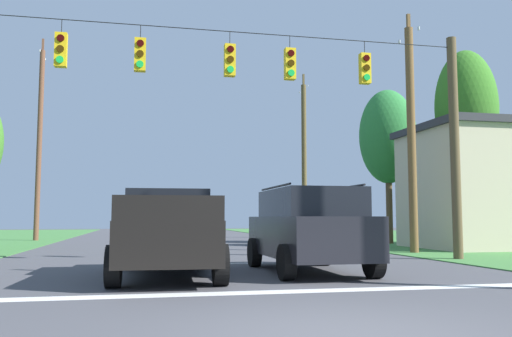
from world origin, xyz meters
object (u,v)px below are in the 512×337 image
at_px(distant_car_crossing_white, 342,227).
at_px(utility_pole_mid_right, 411,135).
at_px(overhead_signal_span, 225,120).
at_px(pickup_truck, 168,233).
at_px(utility_pole_far_left, 39,141).
at_px(utility_pole_far_right, 304,158).
at_px(tree_roadside_right, 388,137).
at_px(suv_black, 308,228).
at_px(tree_roadside_far_right, 466,109).

xyz_separation_m(distant_car_crossing_white, utility_pole_mid_right, (-1.40, -10.89, 3.60)).
bearing_deg(overhead_signal_span, pickup_truck, -120.98).
bearing_deg(utility_pole_far_left, utility_pole_mid_right, -41.98).
relative_size(pickup_truck, utility_pole_far_right, 0.51).
bearing_deg(pickup_truck, utility_pole_far_right, 65.14).
bearing_deg(tree_roadside_right, pickup_truck, -132.52).
xyz_separation_m(overhead_signal_span, distant_car_crossing_white, (8.92, 13.95, -3.32)).
bearing_deg(pickup_truck, overhead_signal_span, 59.02).
height_order(overhead_signal_span, suv_black, overhead_signal_span).
xyz_separation_m(overhead_signal_span, tree_roadside_right, (9.76, 9.66, 1.24)).
bearing_deg(distant_car_crossing_white, tree_roadside_far_right, -74.91).
bearing_deg(utility_pole_mid_right, overhead_signal_span, -157.87).
relative_size(utility_pole_far_right, tree_roadside_far_right, 1.25).
distance_m(suv_black, distant_car_crossing_white, 18.17).
xyz_separation_m(utility_pole_far_left, tree_roadside_far_right, (19.41, -11.94, 0.31)).
bearing_deg(utility_pole_far_left, overhead_signal_span, -64.62).
distance_m(pickup_truck, utility_pole_far_right, 23.22).
distance_m(tree_roadside_right, tree_roadside_far_right, 4.75).
xyz_separation_m(distant_car_crossing_white, utility_pole_far_left, (-17.05, 3.18, 4.88)).
xyz_separation_m(utility_pole_far_left, tree_roadside_right, (17.89, -7.48, -0.32)).
xyz_separation_m(pickup_truck, distant_car_crossing_white, (10.65, 16.83, -0.18)).
bearing_deg(tree_roadside_right, utility_pole_mid_right, -108.79).
bearing_deg(overhead_signal_span, tree_roadside_far_right, 24.74).
distance_m(overhead_signal_span, utility_pole_mid_right, 8.12).
height_order(distant_car_crossing_white, tree_roadside_far_right, tree_roadside_far_right).
height_order(overhead_signal_span, distant_car_crossing_white, overhead_signal_span).
bearing_deg(suv_black, utility_pole_mid_right, 44.36).
relative_size(distant_car_crossing_white, utility_pole_far_left, 0.38).
height_order(distant_car_crossing_white, utility_pole_far_left, utility_pole_far_left).
xyz_separation_m(overhead_signal_span, utility_pole_far_right, (7.88, 17.85, 1.01)).
xyz_separation_m(pickup_truck, tree_roadside_far_right, (13.01, 8.08, 5.01)).
bearing_deg(utility_pole_far_right, utility_pole_far_left, -177.42).
bearing_deg(pickup_truck, utility_pole_mid_right, 32.70).
bearing_deg(tree_roadside_far_right, utility_pole_far_right, 105.04).
bearing_deg(overhead_signal_span, tree_roadside_right, 44.68).
height_order(utility_pole_mid_right, utility_pole_far_right, utility_pole_far_right).
distance_m(distant_car_crossing_white, utility_pole_far_right, 5.92).
relative_size(utility_pole_far_right, utility_pole_far_left, 0.91).
bearing_deg(overhead_signal_span, suv_black, -58.76).
distance_m(distant_car_crossing_white, utility_pole_mid_right, 11.56).
relative_size(suv_black, utility_pole_mid_right, 0.53).
xyz_separation_m(pickup_truck, suv_black, (3.36, 0.18, 0.09)).
distance_m(overhead_signal_span, suv_black, 4.39).
distance_m(utility_pole_mid_right, tree_roadside_far_right, 4.61).
height_order(tree_roadside_right, tree_roadside_far_right, tree_roadside_far_right).
distance_m(overhead_signal_span, tree_roadside_right, 13.79).
bearing_deg(tree_roadside_far_right, tree_roadside_right, 108.75).
relative_size(utility_pole_far_left, tree_roadside_far_right, 1.37).
bearing_deg(tree_roadside_far_right, utility_pole_mid_right, -150.36).
distance_m(suv_black, utility_pole_far_left, 22.58).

